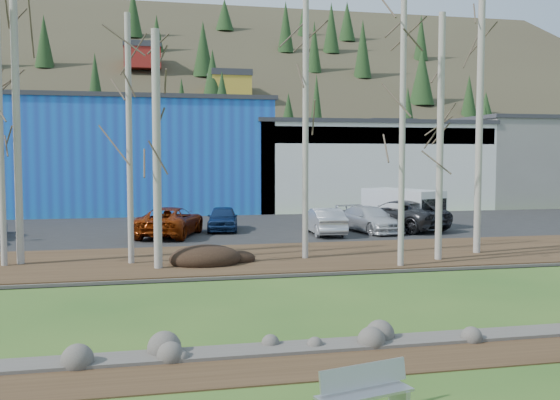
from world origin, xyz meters
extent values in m
plane|color=#29511C|center=(0.00, 0.00, 0.00)|extent=(200.00, 200.00, 0.00)
cube|color=#382616|center=(0.00, 2.10, 0.01)|extent=(80.00, 1.80, 0.03)
cube|color=#382616|center=(0.00, 14.50, 0.07)|extent=(80.00, 7.00, 0.15)
cube|color=black|center=(0.00, 25.00, 0.07)|extent=(80.00, 14.00, 0.14)
cube|color=blue|center=(-6.00, 39.00, 4.00)|extent=(20.00, 12.00, 8.00)
cube|color=#333338|center=(-6.00, 39.00, 8.15)|extent=(20.40, 12.24, 0.30)
cube|color=white|center=(12.00, 39.00, 3.25)|extent=(18.00, 12.00, 6.50)
cube|color=#333338|center=(12.00, 39.00, 6.65)|extent=(18.36, 12.24, 0.30)
cube|color=navy|center=(12.00, 33.10, 5.60)|extent=(17.64, 0.20, 1.20)
cube|color=slate|center=(28.00, 39.00, 3.50)|extent=(14.00, 12.00, 7.00)
cube|color=#333338|center=(28.00, 39.00, 7.15)|extent=(14.28, 12.24, 0.30)
cube|color=#A6A8AB|center=(-0.88, -0.29, 0.20)|extent=(0.19, 0.49, 0.39)
cube|color=#A6A8AB|center=(-1.48, -0.27, 0.62)|extent=(1.57, 0.49, 0.36)
cube|color=#A6A8AB|center=(-1.53, -0.46, 0.40)|extent=(1.66, 0.82, 0.04)
ellipsoid|color=black|center=(-2.72, 13.30, 0.41)|extent=(2.64, 1.86, 0.52)
cylinder|color=#AEA69C|center=(-9.36, 14.76, 4.95)|extent=(0.27, 0.27, 9.59)
cylinder|color=#AEA69C|center=(-9.86, 14.49, 4.89)|extent=(0.22, 0.22, 9.47)
cylinder|color=#AEA69C|center=(-5.38, 14.06, 4.71)|extent=(0.22, 0.22, 9.12)
cylinder|color=#AEA69C|center=(-4.42, 12.81, 4.32)|extent=(0.29, 0.29, 8.34)
cylinder|color=#AEA69C|center=(1.21, 13.82, 5.13)|extent=(0.23, 0.23, 9.97)
cylinder|color=#AEA69C|center=(4.16, 11.46, 5.27)|extent=(0.22, 0.22, 10.23)
cylinder|color=#AEA69C|center=(8.44, 13.65, 5.97)|extent=(0.28, 0.28, 11.63)
cylinder|color=#AEA69C|center=(6.13, 12.46, 4.81)|extent=(0.26, 0.26, 9.33)
imported|color=maroon|center=(-3.66, 21.76, 0.87)|extent=(3.95, 5.74, 1.46)
imported|color=navy|center=(-0.83, 23.49, 0.79)|extent=(2.10, 4.03, 1.31)
imported|color=silver|center=(4.00, 20.77, 0.82)|extent=(1.63, 4.18, 1.36)
imported|color=#29292B|center=(8.50, 22.01, 0.94)|extent=(4.82, 6.31, 1.59)
imported|color=silver|center=(6.64, 21.31, 0.80)|extent=(2.78, 4.87, 1.33)
cube|color=white|center=(9.38, 23.45, 1.19)|extent=(3.58, 5.18, 2.09)
cube|color=black|center=(10.06, 21.69, 1.19)|extent=(2.12, 1.61, 1.30)
camera|label=1|loc=(-4.82, -9.44, 4.09)|focal=40.00mm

